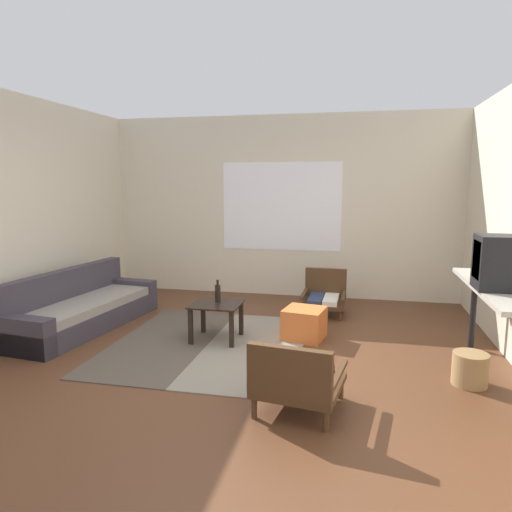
{
  "coord_description": "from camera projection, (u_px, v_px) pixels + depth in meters",
  "views": [
    {
      "loc": [
        1.12,
        -3.93,
        1.71
      ],
      "look_at": [
        0.07,
        0.91,
        0.93
      ],
      "focal_mm": 32.7,
      "sensor_mm": 36.0,
      "label": 1
    }
  ],
  "objects": [
    {
      "name": "couch",
      "position": [
        81.0,
        309.0,
        5.54
      ],
      "size": [
        0.95,
        2.14,
        0.68
      ],
      "color": "#38333D",
      "rests_on": "ground"
    },
    {
      "name": "ottoman_orange",
      "position": [
        304.0,
        323.0,
        5.15
      ],
      "size": [
        0.49,
        0.49,
        0.34
      ],
      "primitive_type": "cube",
      "rotation": [
        0.0,
        0.0,
        -0.18
      ],
      "color": "#D1662D",
      "rests_on": "ground"
    },
    {
      "name": "armchair_striped_foreground",
      "position": [
        297.0,
        379.0,
        3.47
      ],
      "size": [
        0.7,
        0.71,
        0.58
      ],
      "color": "#472D19",
      "rests_on": "ground"
    },
    {
      "name": "clay_vase",
      "position": [
        491.0,
        267.0,
        4.22
      ],
      "size": [
        0.26,
        0.26,
        0.3
      ],
      "color": "#A87047",
      "rests_on": "console_shelf"
    },
    {
      "name": "glass_bottle",
      "position": [
        218.0,
        293.0,
        5.1
      ],
      "size": [
        0.06,
        0.06,
        0.25
      ],
      "color": "black",
      "rests_on": "coffee_table"
    },
    {
      "name": "far_wall_with_window",
      "position": [
        282.0,
        207.0,
        7.04
      ],
      "size": [
        5.6,
        0.13,
        2.7
      ],
      "color": "beige",
      "rests_on": "ground"
    },
    {
      "name": "crt_television",
      "position": [
        506.0,
        263.0,
        3.8
      ],
      "size": [
        0.46,
        0.32,
        0.45
      ],
      "color": "black",
      "rests_on": "console_shelf"
    },
    {
      "name": "ground_plane",
      "position": [
        228.0,
        370.0,
        4.3
      ],
      "size": [
        7.8,
        7.8,
        0.0
      ],
      "primitive_type": "plane",
      "color": "#56331E"
    },
    {
      "name": "wicker_basket",
      "position": [
        470.0,
        369.0,
        3.97
      ],
      "size": [
        0.29,
        0.29,
        0.28
      ],
      "primitive_type": "cylinder",
      "color": "#9E7A4C",
      "rests_on": "ground"
    },
    {
      "name": "armchair_by_window",
      "position": [
        324.0,
        295.0,
        6.16
      ],
      "size": [
        0.57,
        0.61,
        0.56
      ],
      "color": "#472D19",
      "rests_on": "ground"
    },
    {
      "name": "area_rug",
      "position": [
        209.0,
        344.0,
        4.98
      ],
      "size": [
        1.99,
        2.29,
        0.01
      ],
      "color": "#4C4238",
      "rests_on": "ground"
    },
    {
      "name": "coffee_table",
      "position": [
        216.0,
        311.0,
        5.07
      ],
      "size": [
        0.53,
        0.49,
        0.41
      ],
      "color": "black",
      "rests_on": "ground"
    },
    {
      "name": "console_shelf",
      "position": [
        498.0,
        296.0,
        3.98
      ],
      "size": [
        0.43,
        1.71,
        0.84
      ],
      "color": "#B2AD9E",
      "rests_on": "ground"
    }
  ]
}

